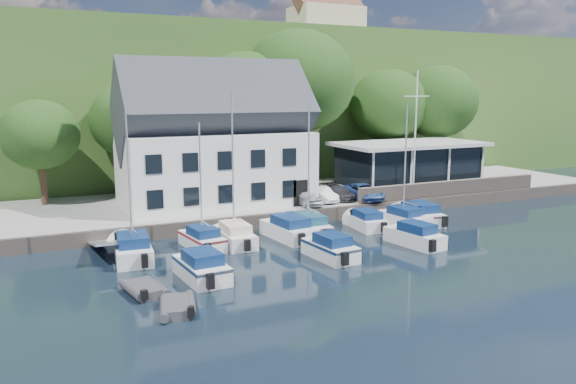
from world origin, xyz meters
name	(u,v)px	position (x,y,z in m)	size (l,w,h in m)	color
ground	(420,260)	(0.00, 0.00, 0.00)	(180.00, 180.00, 0.00)	black
quay	(291,200)	(0.00, 17.50, 0.50)	(60.00, 13.00, 1.00)	gray
quay_face	(328,214)	(0.00, 11.00, 0.50)	(60.00, 0.30, 1.00)	#6B6056
hillside	(168,102)	(0.00, 62.00, 8.00)	(160.00, 75.00, 16.00)	#2A4B1C
field_patch	(202,52)	(8.00, 70.00, 16.15)	(50.00, 30.00, 0.30)	#5B6E37
farmhouse	(326,20)	(22.00, 52.00, 20.10)	(10.40, 7.00, 8.20)	beige
harbor_building	(214,147)	(-7.00, 16.50, 5.35)	(14.40, 8.20, 8.70)	silver
club_pavilion	(408,165)	(11.00, 16.00, 3.05)	(13.20, 7.20, 4.10)	black
seawall	(451,188)	(12.00, 11.40, 1.60)	(18.00, 0.50, 1.20)	#6B6056
gangway	(102,254)	(-16.50, 9.00, 0.00)	(1.20, 6.00, 1.40)	silver
car_silver	(305,196)	(-1.01, 12.87, 1.64)	(1.52, 3.77, 1.29)	silver
car_white	(321,194)	(0.73, 13.46, 1.59)	(1.25, 3.59, 1.18)	silver
car_dgrey	(337,192)	(2.32, 13.70, 1.56)	(1.56, 3.83, 1.11)	#2D2E32
car_blue	(364,191)	(4.27, 12.79, 1.67)	(1.55, 3.93, 1.34)	#2C4A86
flagpole	(415,134)	(8.71, 12.19, 6.13)	(2.46, 0.20, 10.25)	silver
tree_0	(41,153)	(-19.15, 21.27, 5.01)	(5.86, 5.86, 8.01)	black
tree_1	(133,140)	(-12.15, 22.40, 5.65)	(6.80, 6.80, 9.29)	black
tree_2	(246,121)	(-2.31, 21.95, 7.03)	(8.82, 8.82, 12.06)	black
tree_3	(298,108)	(2.82, 21.91, 8.10)	(10.39, 10.39, 14.19)	black
tree_4	(388,124)	(12.99, 22.22, 6.41)	(7.91, 7.91, 10.81)	black
tree_5	(437,121)	(18.29, 21.21, 6.62)	(8.23, 8.23, 11.25)	black
boat_r1_0	(129,179)	(-14.99, 7.16, 4.73)	(2.17, 6.50, 9.46)	silver
boat_r1_1	(201,179)	(-10.67, 7.72, 4.35)	(1.83, 5.51, 8.69)	silver
boat_r1_2	(233,176)	(-8.59, 7.74, 4.43)	(1.90, 6.14, 8.86)	silver
boat_r1_3	(289,227)	(-4.83, 7.60, 0.79)	(2.15, 6.62, 1.57)	silver
boat_r1_4	(309,169)	(-3.19, 7.97, 4.53)	(1.97, 6.34, 9.07)	silver
boat_r1_5	(366,219)	(1.32, 7.85, 0.68)	(1.86, 5.26, 1.36)	silver
boat_r1_6	(405,165)	(4.15, 7.30, 4.45)	(2.12, 5.88, 8.90)	silver
boat_r1_7	(420,212)	(5.84, 7.59, 0.79)	(1.99, 6.41, 1.57)	silver
boat_r2_0	(201,265)	(-12.35, 2.12, 0.78)	(2.06, 5.64, 1.55)	silver
boat_r2_2	(330,246)	(-4.52, 2.53, 0.75)	(1.90, 5.36, 1.50)	silver
boat_r2_3	(414,234)	(1.68, 2.78, 0.75)	(1.78, 5.83, 1.51)	silver
dinghy_0	(144,287)	(-15.47, 1.19, 0.32)	(1.66, 2.77, 0.65)	#36363B
dinghy_1	(177,305)	(-14.55, -1.67, 0.32)	(1.63, 2.71, 0.63)	#36363B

